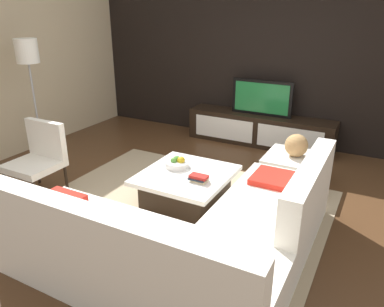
% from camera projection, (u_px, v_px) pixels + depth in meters
% --- Properties ---
extents(ground_plane, '(14.00, 14.00, 0.00)m').
position_uv_depth(ground_plane, '(190.00, 209.00, 4.23)').
color(ground_plane, '#4C301C').
extents(feature_wall_back, '(6.40, 0.12, 2.80)m').
position_uv_depth(feature_wall_back, '(271.00, 55.00, 5.92)').
color(feature_wall_back, black).
rests_on(feature_wall_back, ground).
extents(area_rug, '(3.15, 2.43, 0.01)m').
position_uv_depth(area_rug, '(182.00, 206.00, 4.27)').
color(area_rug, tan).
rests_on(area_rug, ground).
extents(media_console, '(2.37, 0.46, 0.50)m').
position_uv_depth(media_console, '(260.00, 130.00, 6.10)').
color(media_console, black).
rests_on(media_console, ground).
extents(television, '(0.97, 0.06, 0.56)m').
position_uv_depth(television, '(262.00, 98.00, 5.91)').
color(television, black).
rests_on(television, media_console).
extents(sectional_couch, '(2.35, 2.35, 0.86)m').
position_uv_depth(sectional_couch, '(193.00, 238.00, 3.19)').
color(sectional_couch, white).
rests_on(sectional_couch, ground).
extents(coffee_table, '(0.96, 1.01, 0.38)m').
position_uv_depth(coffee_table, '(186.00, 187.00, 4.28)').
color(coffee_table, black).
rests_on(coffee_table, ground).
extents(accent_chair_near, '(0.57, 0.54, 0.87)m').
position_uv_depth(accent_chair_near, '(39.00, 154.00, 4.45)').
color(accent_chair_near, black).
rests_on(accent_chair_near, ground).
extents(floor_lamp, '(0.30, 0.30, 1.73)m').
position_uv_depth(floor_lamp, '(28.00, 60.00, 5.04)').
color(floor_lamp, '#A5A5AA').
rests_on(floor_lamp, ground).
extents(ottoman, '(0.70, 0.70, 0.40)m').
position_uv_depth(ottoman, '(294.00, 171.00, 4.71)').
color(ottoman, white).
rests_on(ottoman, ground).
extents(fruit_bowl, '(0.28, 0.28, 0.13)m').
position_uv_depth(fruit_bowl, '(177.00, 163.00, 4.36)').
color(fruit_bowl, silver).
rests_on(fruit_bowl, coffee_table).
extents(decorative_ball, '(0.28, 0.28, 0.28)m').
position_uv_depth(decorative_ball, '(296.00, 145.00, 4.59)').
color(decorative_ball, '#AD8451').
rests_on(decorative_ball, ottoman).
extents(book_stack, '(0.20, 0.14, 0.08)m').
position_uv_depth(book_stack, '(199.00, 178.00, 4.01)').
color(book_stack, '#CCB78C').
rests_on(book_stack, coffee_table).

